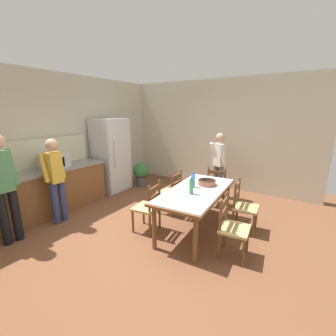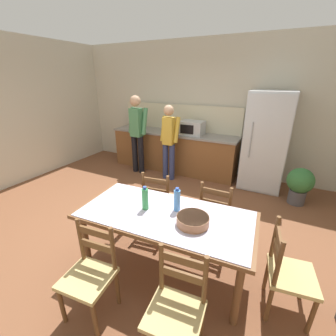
{
  "view_description": "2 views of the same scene",
  "coord_description": "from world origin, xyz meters",
  "px_view_note": "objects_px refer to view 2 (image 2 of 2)",
  "views": [
    {
      "loc": [
        -2.67,
        -2.19,
        2.07
      ],
      "look_at": [
        0.62,
        -0.08,
        1.08
      ],
      "focal_mm": 24.0,
      "sensor_mm": 36.0,
      "label": 1
    },
    {
      "loc": [
        1.62,
        -2.43,
        2.1
      ],
      "look_at": [
        0.27,
        0.22,
        0.91
      ],
      "focal_mm": 24.0,
      "sensor_mm": 36.0,
      "label": 2
    }
  ],
  "objects_px": {
    "person_at_counter": "(169,139)",
    "bottle_near_centre": "(145,199)",
    "refrigerator": "(266,142)",
    "chair_head_end": "(288,273)",
    "chair_side_far_right": "(216,213)",
    "chair_side_far_left": "(159,200)",
    "chair_side_near_right": "(176,309)",
    "dining_table": "(165,220)",
    "person_at_sink": "(137,131)",
    "chair_side_near_left": "(90,274)",
    "serving_bowl": "(193,220)",
    "microwave": "(192,128)",
    "bottle_off_centre": "(177,200)",
    "potted_plant": "(300,184)"
  },
  "relations": [
    {
      "from": "chair_side_far_left",
      "to": "chair_side_near_right",
      "type": "height_order",
      "value": "same"
    },
    {
      "from": "chair_side_far_left",
      "to": "person_at_counter",
      "type": "relative_size",
      "value": 0.57
    },
    {
      "from": "chair_head_end",
      "to": "person_at_sink",
      "type": "height_order",
      "value": "person_at_sink"
    },
    {
      "from": "person_at_sink",
      "to": "bottle_near_centre",
      "type": "bearing_deg",
      "value": -144.08
    },
    {
      "from": "refrigerator",
      "to": "microwave",
      "type": "xyz_separation_m",
      "value": [
        -1.53,
        0.02,
        0.13
      ]
    },
    {
      "from": "dining_table",
      "to": "person_at_counter",
      "type": "bearing_deg",
      "value": 115.86
    },
    {
      "from": "dining_table",
      "to": "chair_side_near_right",
      "type": "height_order",
      "value": "chair_side_near_right"
    },
    {
      "from": "person_at_sink",
      "to": "serving_bowl",
      "type": "bearing_deg",
      "value": -136.4
    },
    {
      "from": "chair_side_far_right",
      "to": "chair_head_end",
      "type": "distance_m",
      "value": 1.09
    },
    {
      "from": "bottle_near_centre",
      "to": "person_at_sink",
      "type": "xyz_separation_m",
      "value": [
        -1.71,
        2.36,
        0.1
      ]
    },
    {
      "from": "dining_table",
      "to": "microwave",
      "type": "bearing_deg",
      "value": 105.89
    },
    {
      "from": "bottle_near_centre",
      "to": "person_at_counter",
      "type": "distance_m",
      "value": 2.5
    },
    {
      "from": "dining_table",
      "to": "person_at_sink",
      "type": "height_order",
      "value": "person_at_sink"
    },
    {
      "from": "refrigerator",
      "to": "bottle_off_centre",
      "type": "xyz_separation_m",
      "value": [
        -0.64,
        -2.71,
        -0.06
      ]
    },
    {
      "from": "bottle_near_centre",
      "to": "chair_side_near_left",
      "type": "distance_m",
      "value": 0.87
    },
    {
      "from": "microwave",
      "to": "serving_bowl",
      "type": "xyz_separation_m",
      "value": [
        1.14,
        -2.88,
        -0.26
      ]
    },
    {
      "from": "bottle_off_centre",
      "to": "chair_side_near_right",
      "type": "relative_size",
      "value": 0.3
    },
    {
      "from": "refrigerator",
      "to": "chair_head_end",
      "type": "distance_m",
      "value": 2.84
    },
    {
      "from": "microwave",
      "to": "chair_side_near_left",
      "type": "relative_size",
      "value": 0.55
    },
    {
      "from": "refrigerator",
      "to": "microwave",
      "type": "relative_size",
      "value": 3.79
    },
    {
      "from": "bottle_off_centre",
      "to": "person_at_counter",
      "type": "xyz_separation_m",
      "value": [
        -1.21,
        2.21,
        0.01
      ]
    },
    {
      "from": "refrigerator",
      "to": "person_at_sink",
      "type": "bearing_deg",
      "value": -169.81
    },
    {
      "from": "person_at_counter",
      "to": "person_at_sink",
      "type": "bearing_deg",
      "value": 88.54
    },
    {
      "from": "refrigerator",
      "to": "person_at_sink",
      "type": "height_order",
      "value": "refrigerator"
    },
    {
      "from": "chair_side_far_left",
      "to": "chair_side_near_left",
      "type": "xyz_separation_m",
      "value": [
        0.09,
        -1.45,
        0.0
      ]
    },
    {
      "from": "dining_table",
      "to": "chair_side_far_right",
      "type": "bearing_deg",
      "value": 63.65
    },
    {
      "from": "potted_plant",
      "to": "chair_side_near_left",
      "type": "bearing_deg",
      "value": -119.48
    },
    {
      "from": "refrigerator",
      "to": "serving_bowl",
      "type": "relative_size",
      "value": 5.91
    },
    {
      "from": "bottle_off_centre",
      "to": "chair_side_near_right",
      "type": "bearing_deg",
      "value": -65.02
    },
    {
      "from": "bottle_near_centre",
      "to": "bottle_off_centre",
      "type": "height_order",
      "value": "same"
    },
    {
      "from": "refrigerator",
      "to": "bottle_off_centre",
      "type": "relative_size",
      "value": 7.01
    },
    {
      "from": "bottle_off_centre",
      "to": "chair_side_far_left",
      "type": "xyz_separation_m",
      "value": [
        -0.55,
        0.59,
        -0.45
      ]
    },
    {
      "from": "chair_side_near_left",
      "to": "person_at_sink",
      "type": "xyz_separation_m",
      "value": [
        -1.56,
        3.09,
        0.55
      ]
    },
    {
      "from": "bottle_near_centre",
      "to": "chair_side_far_right",
      "type": "distance_m",
      "value": 1.08
    },
    {
      "from": "bottle_near_centre",
      "to": "chair_head_end",
      "type": "height_order",
      "value": "bottle_near_centre"
    },
    {
      "from": "serving_bowl",
      "to": "chair_side_far_right",
      "type": "bearing_deg",
      "value": 87.04
    },
    {
      "from": "bottle_off_centre",
      "to": "chair_side_far_left",
      "type": "distance_m",
      "value": 0.92
    },
    {
      "from": "person_at_counter",
      "to": "bottle_near_centre",
      "type": "bearing_deg",
      "value": -159.12
    },
    {
      "from": "bottle_off_centre",
      "to": "person_at_counter",
      "type": "bearing_deg",
      "value": 118.77
    },
    {
      "from": "microwave",
      "to": "bottle_off_centre",
      "type": "bearing_deg",
      "value": -71.82
    },
    {
      "from": "microwave",
      "to": "person_at_counter",
      "type": "xyz_separation_m",
      "value": [
        -0.32,
        -0.52,
        -0.17
      ]
    },
    {
      "from": "chair_side_far_right",
      "to": "chair_side_far_left",
      "type": "height_order",
      "value": "same"
    },
    {
      "from": "refrigerator",
      "to": "chair_side_near_right",
      "type": "height_order",
      "value": "refrigerator"
    },
    {
      "from": "microwave",
      "to": "chair_side_far_right",
      "type": "bearing_deg",
      "value": -60.49
    },
    {
      "from": "chair_side_far_left",
      "to": "person_at_sink",
      "type": "xyz_separation_m",
      "value": [
        -1.48,
        1.64,
        0.55
      ]
    },
    {
      "from": "chair_head_end",
      "to": "potted_plant",
      "type": "xyz_separation_m",
      "value": [
        0.17,
        2.32,
        -0.06
      ]
    },
    {
      "from": "chair_side_far_right",
      "to": "bottle_near_centre",
      "type": "bearing_deg",
      "value": 51.36
    },
    {
      "from": "refrigerator",
      "to": "chair_side_near_right",
      "type": "xyz_separation_m",
      "value": [
        -0.26,
        -3.52,
        -0.5
      ]
    },
    {
      "from": "chair_head_end",
      "to": "chair_side_far_left",
      "type": "bearing_deg",
      "value": 61.98
    },
    {
      "from": "serving_bowl",
      "to": "chair_side_far_left",
      "type": "height_order",
      "value": "chair_side_far_left"
    }
  ]
}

